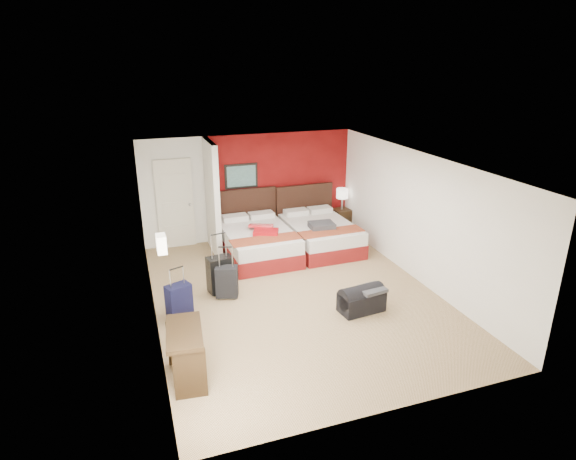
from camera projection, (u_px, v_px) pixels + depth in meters
name	position (u px, v px, depth m)	size (l,w,h in m)	color
ground	(296.00, 295.00, 8.80)	(6.50, 6.50, 0.00)	tan
room_walls	(203.00, 216.00, 9.20)	(5.02, 6.52, 2.50)	white
red_accent_panel	(280.00, 185.00, 11.47)	(3.50, 0.04, 2.50)	maroon
partition_wall	(212.00, 198.00, 10.38)	(0.12, 1.20, 2.50)	silver
entry_door	(175.00, 204.00, 10.76)	(0.82, 0.06, 2.05)	silver
bed_left	(258.00, 243.00, 10.43)	(1.43, 2.05, 0.61)	white
bed_right	(320.00, 236.00, 10.89)	(1.39, 1.99, 0.60)	silver
red_suitcase_open	(263.00, 229.00, 10.25)	(0.52, 0.72, 0.09)	red
jacket_bundle	(322.00, 225.00, 10.47)	(0.53, 0.43, 0.13)	#3C3D42
nightstand	(341.00, 220.00, 12.01)	(0.40, 0.40, 0.56)	black
table_lamp	(342.00, 199.00, 11.83)	(0.30, 0.30, 0.53)	white
suitcase_black	(220.00, 276.00, 8.81)	(0.45, 0.28, 0.68)	black
suitcase_charcoal	(227.00, 283.00, 8.64)	(0.39, 0.24, 0.58)	black
suitcase_navy	(179.00, 302.00, 8.00)	(0.40, 0.25, 0.56)	black
duffel_bag	(361.00, 301.00, 8.20)	(0.77, 0.41, 0.39)	black
jacket_draped	(371.00, 289.00, 8.13)	(0.44, 0.38, 0.06)	#3D3E43
desk	(186.00, 355.00, 6.39)	(0.46, 0.92, 0.77)	black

